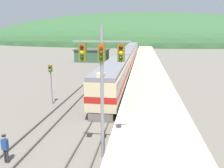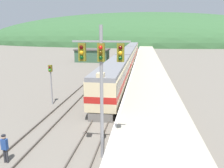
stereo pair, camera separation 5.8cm
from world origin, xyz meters
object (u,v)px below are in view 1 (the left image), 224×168
at_px(express_train_lead_car, 114,77).
at_px(carriage_second, 127,58).
at_px(track_worker, 5,147).
at_px(carriage_third, 132,50).
at_px(signal_mast_main, 102,70).
at_px(signal_post_siding, 51,76).

height_order(express_train_lead_car, carriage_second, express_train_lead_car).
bearing_deg(carriage_second, track_worker, -96.79).
bearing_deg(carriage_second, carriage_third, 90.00).
height_order(signal_mast_main, signal_post_siding, signal_mast_main).
distance_m(express_train_lead_car, signal_post_siding, 8.07).
distance_m(express_train_lead_car, carriage_second, 21.41).
bearing_deg(carriage_second, signal_post_siding, -103.00).
relative_size(carriage_third, signal_post_siding, 4.93).
xyz_separation_m(carriage_third, signal_mast_main, (1.20, -58.45, 3.42)).
relative_size(carriage_second, carriage_third, 1.00).
bearing_deg(signal_mast_main, track_worker, -166.29).
xyz_separation_m(carriage_second, signal_mast_main, (1.20, -36.01, 3.42)).
bearing_deg(express_train_lead_car, carriage_third, 90.00).
bearing_deg(signal_post_siding, signal_mast_main, -52.14).
bearing_deg(track_worker, signal_post_siding, 98.84).
relative_size(carriage_third, track_worker, 11.90).
height_order(express_train_lead_car, carriage_third, express_train_lead_car).
distance_m(carriage_second, signal_post_siding, 27.29).
distance_m(carriage_third, signal_mast_main, 58.57).
xyz_separation_m(carriage_second, carriage_third, (0.00, 22.45, 0.00)).
height_order(signal_post_siding, track_worker, signal_post_siding).
distance_m(carriage_second, track_worker, 37.67).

